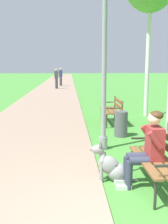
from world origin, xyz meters
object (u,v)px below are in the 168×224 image
object	(u,v)px
lamp_post_near	(104,53)
litter_bin	(121,124)
dog_grey	(112,167)
park_bench_near	(161,157)
person_seated_on_near_bench	(148,146)
pedestrian_further_distant	(61,77)
pedestrian_distant	(56,79)
park_bench_mid	(113,108)

from	to	relation	value
lamp_post_near	litter_bin	bearing A→B (deg)	60.32
dog_grey	lamp_post_near	distance (m)	2.67
park_bench_near	person_seated_on_near_bench	xyz separation A→B (m)	(-0.21, 0.05, 0.17)
person_seated_on_near_bench	pedestrian_further_distant	world-z (taller)	pedestrian_further_distant
pedestrian_distant	litter_bin	bearing A→B (deg)	-80.75
person_seated_on_near_bench	dog_grey	bearing A→B (deg)	157.96
park_bench_near	pedestrian_further_distant	size ratio (longest dim) A/B	0.91
park_bench_near	person_seated_on_near_bench	world-z (taller)	person_seated_on_near_bench
park_bench_near	dog_grey	distance (m)	0.83
person_seated_on_near_bench	pedestrian_further_distant	distance (m)	21.13
litter_bin	park_bench_mid	bearing A→B (deg)	88.63
park_bench_mid	dog_grey	distance (m)	4.66
pedestrian_further_distant	pedestrian_distant	bearing A→B (deg)	-94.84
person_seated_on_near_bench	dog_grey	size ratio (longest dim) A/B	1.50
dog_grey	litter_bin	xyz separation A→B (m)	(0.71, 2.91, 0.09)
park_bench_mid	litter_bin	distance (m)	1.69
park_bench_near	pedestrian_distant	xyz separation A→B (m)	(-2.46, 18.06, 0.33)
litter_bin	person_seated_on_near_bench	bearing A→B (deg)	-93.18
park_bench_near	dog_grey	size ratio (longest dim) A/B	1.80
dog_grey	pedestrian_distant	size ratio (longest dim) A/B	0.50
person_seated_on_near_bench	litter_bin	size ratio (longest dim) A/B	1.79
dog_grey	lamp_post_near	bearing A→B (deg)	87.45
park_bench_near	pedestrian_further_distant	xyz separation A→B (m)	(-2.20, 21.09, 0.33)
person_seated_on_near_bench	pedestrian_further_distant	xyz separation A→B (m)	(-1.99, 21.04, 0.16)
dog_grey	lamp_post_near	world-z (taller)	lamp_post_near
person_seated_on_near_bench	pedestrian_further_distant	size ratio (longest dim) A/B	0.76
pedestrian_distant	pedestrian_further_distant	size ratio (longest dim) A/B	1.00
pedestrian_further_distant	person_seated_on_near_bench	bearing A→B (deg)	-84.58
lamp_post_near	person_seated_on_near_bench	bearing A→B (deg)	-77.26
dog_grey	pedestrian_further_distant	xyz separation A→B (m)	(-1.46, 20.82, 0.58)
pedestrian_distant	pedestrian_further_distant	bearing A→B (deg)	85.16
park_bench_near	park_bench_mid	xyz separation A→B (m)	(0.01, 4.85, 0.00)
dog_grey	lamp_post_near	xyz separation A→B (m)	(0.08, 1.80, 1.96)
person_seated_on_near_bench	litter_bin	xyz separation A→B (m)	(0.17, 3.12, -0.33)
person_seated_on_near_bench	litter_bin	world-z (taller)	person_seated_on_near_bench
dog_grey	park_bench_near	bearing A→B (deg)	-19.67
litter_bin	pedestrian_further_distant	distance (m)	18.05
lamp_post_near	pedestrian_further_distant	xyz separation A→B (m)	(-1.54, 19.02, -1.38)
dog_grey	litter_bin	world-z (taller)	dog_grey
dog_grey	person_seated_on_near_bench	bearing A→B (deg)	-22.04
litter_bin	pedestrian_distant	size ratio (longest dim) A/B	0.42
park_bench_near	dog_grey	world-z (taller)	park_bench_near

